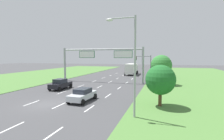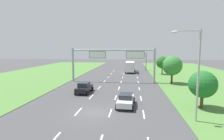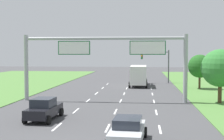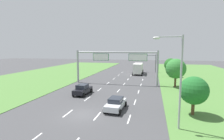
# 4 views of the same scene
# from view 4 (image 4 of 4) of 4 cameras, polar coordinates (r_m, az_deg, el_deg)

# --- Properties ---
(ground_plane) EXTENTS (200.00, 200.00, 0.00)m
(ground_plane) POSITION_cam_4_polar(r_m,az_deg,el_deg) (20.35, -9.66, -14.18)
(ground_plane) COLOR #424244
(grass_verge_left) EXTENTS (24.00, 120.00, 0.06)m
(grass_verge_left) POSITION_cam_4_polar(r_m,az_deg,el_deg) (40.24, -32.35, -4.58)
(grass_verge_left) COLOR #4C7A38
(grass_verge_left) RESTS_ON ground_plane
(lane_dashes_inner_left) EXTENTS (0.14, 56.40, 0.01)m
(lane_dashes_inner_left) POSITION_cam_4_polar(r_m,az_deg,el_deg) (28.96, -5.91, -7.70)
(lane_dashes_inner_left) COLOR white
(lane_dashes_inner_left) RESTS_ON ground_plane
(lane_dashes_inner_right) EXTENTS (0.14, 56.40, 0.01)m
(lane_dashes_inner_right) POSITION_cam_4_polar(r_m,az_deg,el_deg) (28.04, 0.94, -8.16)
(lane_dashes_inner_right) COLOR white
(lane_dashes_inner_right) RESTS_ON ground_plane
(lane_dashes_slip) EXTENTS (0.14, 56.40, 0.01)m
(lane_dashes_slip) POSITION_cam_4_polar(r_m,az_deg,el_deg) (27.53, 8.15, -8.51)
(lane_dashes_slip) COLOR white
(lane_dashes_slip) RESTS_ON ground_plane
(car_near_red) EXTENTS (2.12, 4.22, 1.66)m
(car_near_red) POSITION_cam_4_polar(r_m,az_deg,el_deg) (28.56, -9.57, -6.28)
(car_near_red) COLOR black
(car_near_red) RESTS_ON ground_plane
(car_lead_silver) EXTENTS (2.20, 4.26, 1.48)m
(car_lead_silver) POSITION_cam_4_polar(r_m,az_deg,el_deg) (21.36, 1.22, -10.90)
(car_lead_silver) COLOR silver
(car_lead_silver) RESTS_ON ground_plane
(box_truck) EXTENTS (2.71, 8.49, 3.14)m
(box_truck) POSITION_cam_4_polar(r_m,az_deg,el_deg) (51.53, 8.55, 0.61)
(box_truck) COLOR silver
(box_truck) RESTS_ON ground_plane
(sign_gantry) EXTENTS (17.24, 0.44, 7.00)m
(sign_gantry) POSITION_cam_4_polar(r_m,az_deg,el_deg) (35.93, 1.47, 3.11)
(sign_gantry) COLOR #9EA0A5
(sign_gantry) RESTS_ON ground_plane
(traffic_light_mast) EXTENTS (4.76, 0.49, 5.60)m
(traffic_light_mast) POSITION_cam_4_polar(r_m,az_deg,el_deg) (56.20, 12.12, 3.25)
(traffic_light_mast) COLOR #47494F
(traffic_light_mast) RESTS_ON ground_plane
(street_lamp) EXTENTS (2.61, 0.32, 8.50)m
(street_lamp) POSITION_cam_4_polar(r_m,az_deg,el_deg) (16.41, 20.32, -1.27)
(street_lamp) COLOR #9EA0A5
(street_lamp) RESTS_ON ground_plane
(roadside_tree_near) EXTENTS (3.08, 3.08, 4.33)m
(roadside_tree_near) POSITION_cam_4_polar(r_m,az_deg,el_deg) (21.12, 25.16, -6.09)
(roadside_tree_near) COLOR #513823
(roadside_tree_near) RESTS_ON ground_plane
(roadside_tree_mid) EXTENTS (3.79, 3.79, 5.47)m
(roadside_tree_mid) POSITION_cam_4_polar(r_m,az_deg,el_deg) (35.24, 20.10, 0.41)
(roadside_tree_mid) COLOR #513823
(roadside_tree_mid) RESTS_ON ground_plane
(roadside_tree_far) EXTENTS (3.27, 3.27, 4.87)m
(roadside_tree_far) POSITION_cam_4_polar(r_m,az_deg,el_deg) (47.89, 18.58, 1.67)
(roadside_tree_far) COLOR #513823
(roadside_tree_far) RESTS_ON ground_plane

